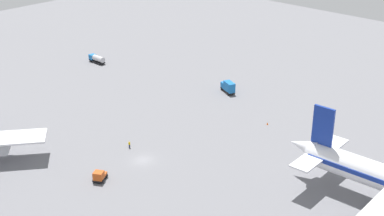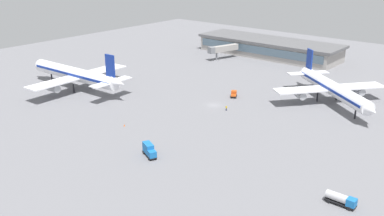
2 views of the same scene
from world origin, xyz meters
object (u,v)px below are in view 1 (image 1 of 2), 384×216
catering_truck (228,87)px  safety_cone_near_gate (267,124)px  ground_crew_worker (129,145)px  fuel_truck (97,59)px  baggage_tug (99,176)px

catering_truck → safety_cone_near_gate: (20.34, -9.54, -1.40)m
catering_truck → ground_crew_worker: 40.81m
fuel_truck → baggage_tug: bearing=142.9°
catering_truck → fuel_truck: bearing=35.5°
baggage_tug → ground_crew_worker: size_ratio=2.24×
fuel_truck → safety_cone_near_gate: 67.30m
ground_crew_worker → safety_cone_near_gate: bearing=150.3°
baggage_tug → safety_cone_near_gate: size_ratio=6.22×
fuel_truck → catering_truck: (46.96, 9.30, 0.31)m
ground_crew_worker → safety_cone_near_gate: ground_crew_worker is taller
catering_truck → safety_cone_near_gate: bearing=179.2°
baggage_tug → catering_truck: catering_truck is taller
fuel_truck → ground_crew_worker: bearing=149.3°
fuel_truck → ground_crew_worker: 60.33m
fuel_truck → ground_crew_worker: fuel_truck is taller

